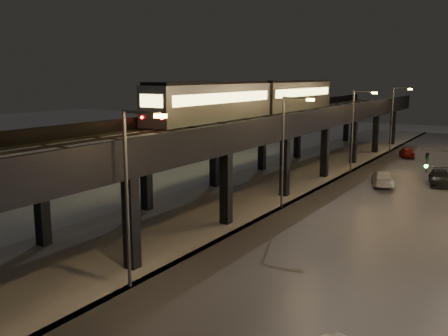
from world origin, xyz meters
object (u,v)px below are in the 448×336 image
Objects in this scene: subway_train at (259,97)px; car_onc_white at (440,178)px; car_mid_dark at (382,179)px; car_far_white at (407,152)px.

subway_train is 19.67m from car_onc_white.
car_mid_dark is 1.22× the size of car_far_white.
subway_train is at bearing -9.95° from car_mid_dark.
car_far_white is 17.15m from car_onc_white.
car_far_white is (10.94, 21.19, -7.66)m from subway_train.
car_mid_dark is 1.00× the size of car_onc_white.
car_mid_dark is at bearing 75.60° from car_far_white.
subway_train is at bearing -175.10° from car_onc_white.
car_mid_dark is 19.33m from car_far_white.
car_onc_white is at bearing 16.94° from subway_train.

